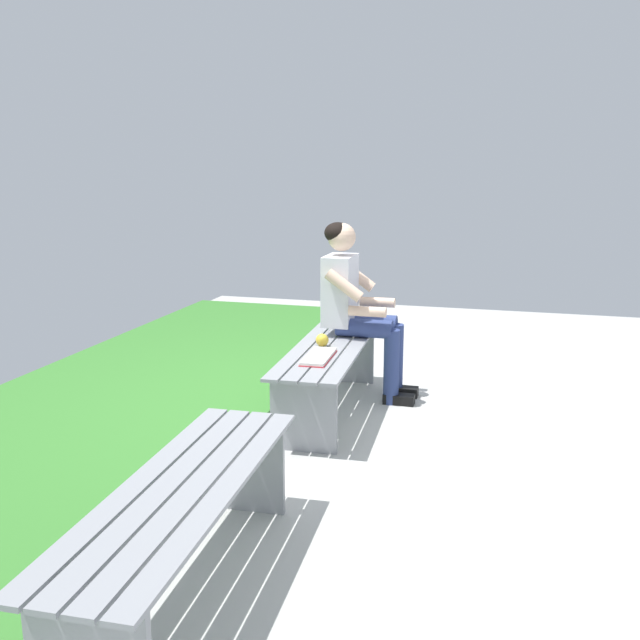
% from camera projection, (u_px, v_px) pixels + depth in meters
% --- Properties ---
extents(ground_plane, '(10.00, 7.00, 0.04)m').
position_uv_depth(ground_plane, '(464.00, 504.00, 3.54)').
color(ground_plane, '#B2B2AD').
extents(grass_strip, '(9.00, 2.17, 0.03)m').
position_uv_depth(grass_strip, '(47.00, 446.00, 4.18)').
color(grass_strip, '#387A2D').
rests_on(grass_strip, ground).
extents(bench_near, '(1.68, 0.53, 0.47)m').
position_uv_depth(bench_near, '(329.00, 362.00, 4.75)').
color(bench_near, gray).
rests_on(bench_near, ground).
extents(bench_far, '(1.67, 0.53, 0.47)m').
position_uv_depth(bench_far, '(184.00, 511.00, 2.70)').
color(bench_far, gray).
rests_on(bench_far, ground).
extents(person_seated, '(0.50, 0.69, 1.27)m').
position_uv_depth(person_seated, '(356.00, 302.00, 5.00)').
color(person_seated, silver).
rests_on(person_seated, ground).
extents(apple, '(0.09, 0.09, 0.09)m').
position_uv_depth(apple, '(322.00, 340.00, 4.70)').
color(apple, gold).
rests_on(apple, bench_near).
extents(book_open, '(0.42, 0.18, 0.02)m').
position_uv_depth(book_open, '(319.00, 357.00, 4.41)').
color(book_open, white).
rests_on(book_open, bench_near).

